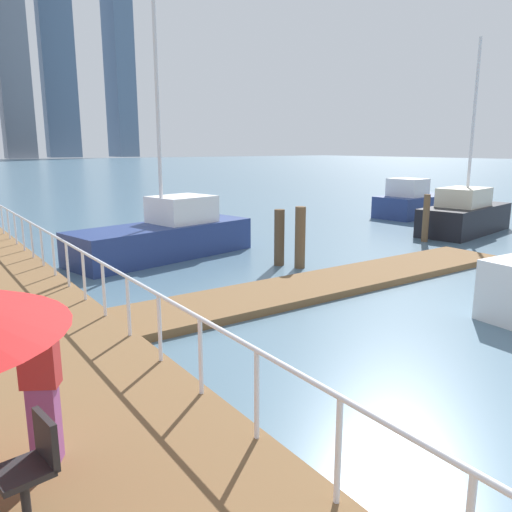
{
  "coord_description": "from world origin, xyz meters",
  "views": [
    {
      "loc": [
        -6.09,
        -0.01,
        3.6
      ],
      "look_at": [
        -0.49,
        8.02,
        1.49
      ],
      "focal_mm": 35.42,
      "sensor_mm": 36.0,
      "label": 1
    }
  ],
  "objects": [
    {
      "name": "moored_boat_0",
      "position": [
        15.84,
        16.99,
        0.73
      ],
      "size": [
        4.57,
        2.5,
        2.02
      ],
      "color": "navy",
      "rests_on": "ground_plane"
    },
    {
      "name": "dock_piling_2",
      "position": [
        10.33,
        12.07,
        0.92
      ],
      "size": [
        0.25,
        0.25,
        1.84
      ],
      "primitive_type": "cylinder",
      "color": "brown",
      "rests_on": "ground_plane"
    },
    {
      "name": "skyline_tower_6",
      "position": [
        64.62,
        188.99,
        37.93
      ],
      "size": [
        8.32,
        11.68,
        75.86
      ],
      "primitive_type": "cube",
      "rotation": [
        0.0,
        0.0,
        0.08
      ],
      "color": "slate",
      "rests_on": "ground_plane"
    },
    {
      "name": "pedestrian_2",
      "position": [
        -5.18,
        5.08,
        1.31
      ],
      "size": [
        0.42,
        0.37,
        1.75
      ],
      "color": "#994C8C",
      "rests_on": "boardwalk"
    },
    {
      "name": "moored_boat_2",
      "position": [
        0.95,
        15.32,
        0.74
      ],
      "size": [
        6.55,
        3.29,
        8.24
      ],
      "color": "navy",
      "rests_on": "ground_plane"
    },
    {
      "name": "floating_dock",
      "position": [
        2.93,
        9.44,
        0.09
      ],
      "size": [
        12.87,
        2.0,
        0.18
      ],
      "primitive_type": "cube",
      "color": "brown",
      "rests_on": "ground_plane"
    },
    {
      "name": "skyline_tower_5",
      "position": [
        42.71,
        189.07,
        44.3
      ],
      "size": [
        11.44,
        10.11,
        88.59
      ],
      "primitive_type": "cube",
      "rotation": [
        0.0,
        0.0,
        -0.09
      ],
      "color": "slate",
      "rests_on": "ground_plane"
    },
    {
      "name": "skyline_tower_4",
      "position": [
        26.46,
        178.33,
        39.52
      ],
      "size": [
        9.08,
        9.58,
        79.03
      ],
      "primitive_type": "cube",
      "rotation": [
        0.0,
        0.0,
        -0.03
      ],
      "color": "slate",
      "rests_on": "ground_plane"
    },
    {
      "name": "moored_boat_4",
      "position": [
        13.42,
        12.41,
        0.78
      ],
      "size": [
        5.55,
        2.89,
        7.89
      ],
      "color": "black",
      "rests_on": "ground_plane"
    },
    {
      "name": "boardwalk_railing",
      "position": [
        -3.15,
        11.23,
        1.21
      ],
      "size": [
        0.06,
        29.53,
        1.08
      ],
      "color": "white",
      "rests_on": "boardwalk"
    },
    {
      "name": "dock_piling_1",
      "position": [
        3.26,
        12.14,
        0.87
      ],
      "size": [
        0.32,
        0.32,
        1.74
      ],
      "primitive_type": "cylinder",
      "color": "brown",
      "rests_on": "ground_plane"
    },
    {
      "name": "dock_piling_0",
      "position": [
        3.56,
        11.49,
        0.93
      ],
      "size": [
        0.32,
        0.32,
        1.87
      ],
      "primitive_type": "cylinder",
      "color": "brown",
      "rests_on": "ground_plane"
    },
    {
      "name": "ground_plane",
      "position": [
        0.0,
        20.0,
        0.0
      ],
      "size": [
        300.0,
        300.0,
        0.0
      ],
      "primitive_type": "plane",
      "color": "slate"
    },
    {
      "name": "cafe_chair_0",
      "position": [
        -5.43,
        4.34,
        0.93
      ],
      "size": [
        0.53,
        0.5,
        0.9
      ],
      "color": "#262628",
      "rests_on": "boardwalk"
    }
  ]
}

